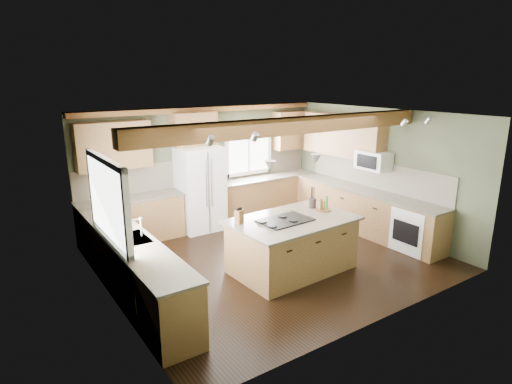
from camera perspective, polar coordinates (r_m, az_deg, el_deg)
floor at (r=7.91m, az=1.82°, el=-8.84°), size 5.60×5.60×0.00m
ceiling at (r=7.25m, az=1.99°, el=10.28°), size 5.60×5.60×0.00m
wall_back at (r=9.56m, az=-6.95°, el=3.48°), size 5.60×0.00×5.60m
wall_left at (r=6.32m, az=-19.17°, el=-3.37°), size 0.00×5.00×5.00m
wall_right at (r=9.36m, az=15.94°, el=2.76°), size 0.00×5.00×5.00m
ceiling_beam at (r=6.80m, az=4.93°, el=8.81°), size 5.55×0.26×0.26m
soffit_trim at (r=9.30m, az=-6.90°, el=10.89°), size 5.55×0.20×0.10m
backsplash_back at (r=9.56m, az=-6.89°, el=2.94°), size 5.58×0.03×0.58m
backsplash_right at (r=9.40m, az=15.61°, el=2.27°), size 0.03×3.70×0.58m
base_cab_back_left at (r=8.86m, az=-16.21°, el=-3.73°), size 2.02×0.60×0.88m
counter_back_left at (r=8.72m, az=-16.43°, el=-0.87°), size 2.06×0.64×0.04m
base_cab_back_right at (r=10.26m, az=1.39°, el=-0.53°), size 2.62×0.60×0.88m
counter_back_right at (r=10.15m, az=1.40°, el=1.97°), size 2.66×0.64×0.04m
base_cab_left at (r=6.74m, az=-16.16°, el=-9.79°), size 0.60×3.70×0.88m
counter_left at (r=6.57m, az=-16.45°, el=-6.14°), size 0.64×3.74×0.04m
base_cab_right at (r=9.38m, az=14.14°, el=-2.52°), size 0.60×3.70×0.88m
counter_right at (r=9.26m, az=14.32°, el=0.19°), size 0.64×3.74×0.04m
upper_cab_back_left at (r=8.57m, az=-18.49°, el=5.89°), size 1.40×0.35×0.90m
upper_cab_over_fridge at (r=9.14m, az=-8.29°, el=8.30°), size 0.96×0.35×0.70m
upper_cab_right at (r=9.71m, az=11.48°, el=7.37°), size 0.35×2.20×0.90m
upper_cab_back_corner at (r=10.55m, az=4.66°, el=8.22°), size 0.90×0.35×0.90m
window_left at (r=6.30m, az=-19.31°, el=-1.06°), size 0.04×1.60×1.05m
window_back at (r=10.06m, az=-1.09°, el=5.63°), size 1.10×0.04×1.00m
sink at (r=6.57m, az=-16.46°, el=-6.10°), size 0.50×0.65×0.03m
faucet at (r=6.57m, az=-15.06°, el=-4.64°), size 0.02×0.02×0.28m
dishwasher at (r=5.65m, az=-11.74°, el=-14.72°), size 0.60×0.60×0.84m
oven at (r=8.62m, az=20.51°, el=-4.69°), size 0.60×0.72×0.84m
microwave at (r=9.11m, az=15.39°, el=4.08°), size 0.40×0.70×0.38m
pendant_left at (r=6.61m, az=1.92°, el=3.49°), size 0.18×0.18×0.16m
pendant_right at (r=7.25m, az=8.00°, el=4.40°), size 0.18×0.18×0.16m
refrigerator at (r=9.19m, az=-7.44°, el=0.43°), size 0.90×0.74×1.80m
island at (r=7.33m, az=4.84°, el=-7.14°), size 2.02×1.30×0.88m
island_top at (r=7.17m, az=4.92°, el=-3.73°), size 2.16×1.43×0.04m
cooktop at (r=7.06m, az=3.93°, el=-3.77°), size 0.88×0.61×0.02m
knife_block at (r=6.90m, az=-2.26°, el=-3.32°), size 0.16×0.14×0.22m
utensil_crock at (r=7.79m, az=7.53°, el=-1.45°), size 0.15×0.15×0.18m
bottle_tray at (r=7.65m, az=9.04°, el=-1.55°), size 0.34×0.34×0.24m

